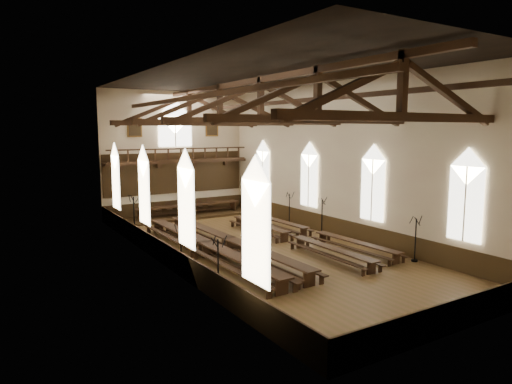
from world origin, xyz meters
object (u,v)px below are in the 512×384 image
(refectory_row_a, at_px, (205,246))
(candelabrum_left_far, at_px, (134,226))
(refectory_row_b, at_px, (229,241))
(candelabrum_left_near, at_px, (218,277))
(dais, at_px, (189,216))
(candelabrum_right_near, at_px, (415,248))
(candelabrum_left_mid, at_px, (181,256))
(high_table, at_px, (189,206))
(refectory_row_c, at_px, (292,237))
(refectory_row_d, at_px, (313,232))
(candelabrum_right_mid, at_px, (322,223))
(candelabrum_right_far, at_px, (289,215))

(refectory_row_a, relative_size, candelabrum_left_far, 5.24)
(refectory_row_b, bearing_deg, candelabrum_left_near, -122.21)
(dais, relative_size, candelabrum_right_near, 4.68)
(candelabrum_left_mid, relative_size, candelabrum_left_far, 0.81)
(high_table, distance_m, candelabrum_left_mid, 14.12)
(refectory_row_c, height_order, candelabrum_left_near, candelabrum_left_near)
(refectory_row_d, distance_m, candelabrum_left_mid, 9.67)
(candelabrum_left_near, xyz_separation_m, candelabrum_left_far, (0.00, 11.71, 0.10))
(refectory_row_a, height_order, candelabrum_right_near, candelabrum_right_near)
(refectory_row_a, xyz_separation_m, candelabrum_left_far, (-2.11, 6.02, 0.28))
(refectory_row_b, bearing_deg, candelabrum_left_mid, -153.57)
(refectory_row_d, bearing_deg, candelabrum_left_near, -149.77)
(high_table, distance_m, candelabrum_right_mid, 11.50)
(refectory_row_b, distance_m, candelabrum_right_mid, 7.43)
(dais, distance_m, candelabrum_left_near, 17.87)
(refectory_row_a, height_order, candelabrum_left_far, candelabrum_left_far)
(candelabrum_left_near, relative_size, candelabrum_right_far, 1.05)
(candelabrum_left_mid, xyz_separation_m, candelabrum_right_near, (11.10, -5.10, 0.03))
(candelabrum_left_near, distance_m, candelabrum_left_mid, 4.04)
(candelabrum_left_near, bearing_deg, candelabrum_left_far, 90.00)
(candelabrum_left_near, distance_m, candelabrum_right_far, 15.11)
(refectory_row_b, distance_m, candelabrum_left_mid, 4.14)
(refectory_row_d, bearing_deg, refectory_row_a, 179.03)
(refectory_row_c, relative_size, candelabrum_right_far, 5.70)
(refectory_row_c, xyz_separation_m, candelabrum_right_near, (3.46, -6.22, 0.24))
(refectory_row_d, relative_size, dais, 1.20)
(high_table, distance_m, candelabrum_left_far, 7.86)
(candelabrum_right_far, bearing_deg, candelabrum_left_near, -137.29)
(dais, xyz_separation_m, candelabrum_left_mid, (-5.96, -12.80, 0.61))
(refectory_row_a, bearing_deg, refectory_row_d, -0.97)
(refectory_row_d, height_order, candelabrum_left_far, candelabrum_left_far)
(high_table, distance_m, candelabrum_right_far, 8.36)
(refectory_row_a, height_order, refectory_row_b, refectory_row_a)
(candelabrum_left_mid, height_order, candelabrum_right_near, candelabrum_right_near)
(candelabrum_left_near, xyz_separation_m, candelabrum_right_mid, (11.10, 6.55, -0.02))
(candelabrum_left_near, relative_size, candelabrum_left_mid, 1.09)
(refectory_row_a, xyz_separation_m, refectory_row_c, (5.53, -0.53, -0.10))
(dais, xyz_separation_m, candelabrum_right_near, (5.14, -17.90, 0.64))
(candelabrum_left_near, bearing_deg, refectory_row_d, 30.23)
(dais, relative_size, candelabrum_left_far, 3.96)
(high_table, xyz_separation_m, candelabrum_right_near, (5.14, -17.90, -0.14))
(candelabrum_right_mid, bearing_deg, refectory_row_a, -174.56)
(candelabrum_left_near, relative_size, candelabrum_right_near, 1.04)
(refectory_row_a, bearing_deg, refectory_row_c, -5.46)
(refectory_row_b, relative_size, high_table, 1.73)
(refectory_row_d, relative_size, high_table, 1.57)
(candelabrum_left_mid, bearing_deg, candelabrum_left_near, -90.00)
(refectory_row_d, height_order, candelabrum_right_mid, candelabrum_right_mid)
(refectory_row_c, bearing_deg, candelabrum_right_far, 55.79)
(candelabrum_left_near, bearing_deg, candelabrum_right_far, 42.71)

